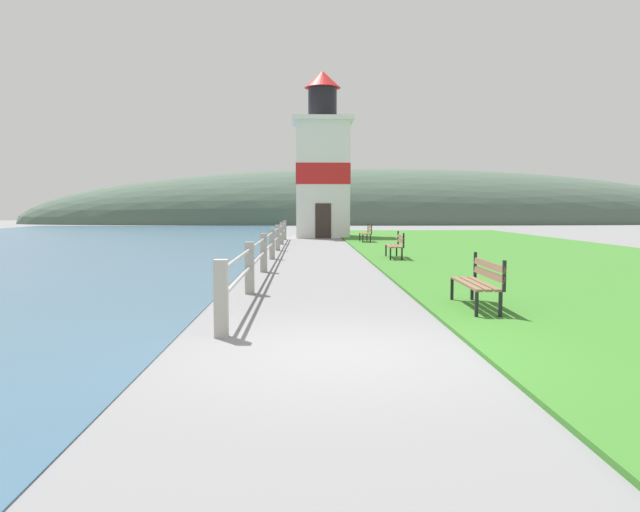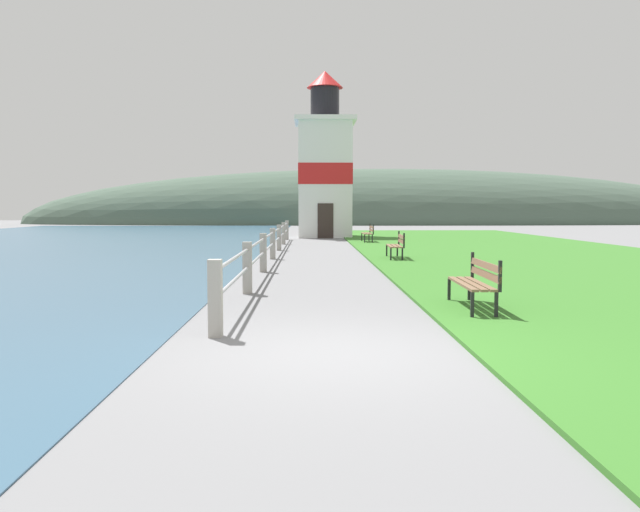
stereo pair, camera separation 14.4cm
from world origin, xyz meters
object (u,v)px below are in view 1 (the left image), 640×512
lighthouse (322,168)px  park_bench_far (367,232)px  park_bench_near (480,279)px  park_bench_midway (396,244)px

lighthouse → park_bench_far: bearing=-71.7°
park_bench_near → park_bench_far: (0.10, 20.54, -0.00)m
park_bench_near → park_bench_midway: size_ratio=1.06×
park_bench_near → park_bench_far: 20.54m
park_bench_near → lighthouse: lighthouse is taller
park_bench_near → lighthouse: size_ratio=0.19×
park_bench_near → lighthouse: 27.01m
park_bench_near → park_bench_far: size_ratio=1.10×
lighthouse → park_bench_midway: bearing=-82.9°
park_bench_midway → park_bench_far: bearing=-87.5°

